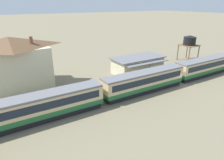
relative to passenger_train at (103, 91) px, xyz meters
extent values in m
plane|color=#7A7056|center=(17.43, -0.78, -2.26)|extent=(600.00, 600.00, 0.00)
cube|color=#1E6033|center=(27.69, 0.00, -0.96)|extent=(17.65, 3.13, 0.80)
cube|color=#D1B784|center=(27.69, 0.00, 0.48)|extent=(17.65, 3.13, 2.08)
cube|color=#192330|center=(27.69, 0.00, 0.58)|extent=(16.24, 3.17, 1.17)
cube|color=slate|center=(27.69, 0.00, 1.67)|extent=(17.65, 2.94, 0.30)
cube|color=black|center=(27.69, 0.00, -1.80)|extent=(16.95, 2.69, 0.88)
cylinder|color=black|center=(33.51, -0.72, -1.81)|extent=(0.90, 0.18, 0.90)
cylinder|color=black|center=(33.51, 0.72, -1.81)|extent=(0.90, 0.18, 0.90)
cylinder|color=black|center=(21.86, -0.72, -1.81)|extent=(0.90, 0.18, 0.90)
cylinder|color=black|center=(21.86, 0.72, -1.81)|extent=(0.90, 0.18, 0.90)
cube|color=#1E6033|center=(9.05, 0.00, -0.96)|extent=(17.65, 3.13, 0.80)
cube|color=#D1B784|center=(9.05, 0.00, 0.48)|extent=(17.65, 3.13, 2.08)
cube|color=#192330|center=(9.05, 0.00, 0.58)|extent=(16.24, 3.17, 1.17)
cube|color=slate|center=(9.05, 0.00, 1.67)|extent=(17.65, 2.94, 0.30)
cube|color=black|center=(9.05, 0.00, -1.80)|extent=(16.95, 2.69, 0.88)
cylinder|color=black|center=(14.88, -0.72, -1.81)|extent=(0.90, 0.18, 0.90)
cylinder|color=black|center=(14.88, 0.72, -1.81)|extent=(0.90, 0.18, 0.90)
cylinder|color=black|center=(3.23, -0.72, -1.81)|extent=(0.90, 0.18, 0.90)
cylinder|color=black|center=(3.23, 0.72, -1.81)|extent=(0.90, 0.18, 0.90)
cube|color=#1E6033|center=(-9.58, 0.00, -0.96)|extent=(17.65, 3.13, 0.80)
cube|color=#D1B784|center=(-9.58, 0.00, 0.48)|extent=(17.65, 3.13, 2.08)
cube|color=#192330|center=(-9.58, 0.00, 0.58)|extent=(16.24, 3.17, 1.17)
cube|color=slate|center=(-9.58, 0.00, 1.67)|extent=(17.65, 2.94, 0.30)
cube|color=black|center=(-9.58, 0.00, -1.80)|extent=(16.95, 2.69, 0.88)
cylinder|color=black|center=(-3.75, -0.72, -1.81)|extent=(0.90, 0.18, 0.90)
cylinder|color=black|center=(-3.75, 0.72, -1.81)|extent=(0.90, 0.18, 0.90)
cylinder|color=black|center=(-15.40, -0.72, -1.81)|extent=(0.90, 0.18, 0.90)
cylinder|color=black|center=(-15.40, 0.72, -1.81)|extent=(0.90, 0.18, 0.90)
cube|color=#665B51|center=(-0.70, 0.00, -2.26)|extent=(144.84, 3.60, 0.01)
cube|color=#4C4238|center=(-0.70, -0.72, -2.24)|extent=(144.84, 0.12, 0.04)
cube|color=#4C4238|center=(-0.70, 0.72, -2.24)|extent=(144.84, 0.12, 0.04)
cube|color=beige|center=(15.17, 9.85, -0.43)|extent=(11.83, 5.90, 3.68)
cube|color=slate|center=(15.17, 9.85, 1.51)|extent=(12.77, 6.37, 0.20)
cube|color=slate|center=(15.17, 6.10, 1.01)|extent=(11.35, 1.60, 0.16)
cylinder|color=brown|center=(15.17, 5.50, -0.67)|extent=(0.14, 0.14, 3.20)
cube|color=beige|center=(-11.76, 14.73, 1.86)|extent=(13.31, 8.86, 8.26)
pyramid|color=brown|center=(-11.76, 14.73, 7.01)|extent=(14.38, 9.57, 2.04)
cube|color=brown|center=(-8.03, 12.96, 7.11)|extent=(0.56, 0.56, 1.83)
cylinder|color=brown|center=(36.70, 12.76, -0.03)|extent=(0.28, 0.28, 4.48)
cylinder|color=brown|center=(32.63, 12.76, -0.03)|extent=(0.28, 0.28, 4.48)
cylinder|color=brown|center=(36.70, 8.69, -0.03)|extent=(0.28, 0.28, 4.48)
cylinder|color=brown|center=(32.63, 8.69, -0.03)|extent=(0.28, 0.28, 4.48)
cube|color=brown|center=(34.66, 10.73, 2.29)|extent=(4.57, 4.57, 0.16)
cylinder|color=black|center=(34.66, 10.73, 3.50)|extent=(3.49, 3.49, 2.25)
cone|color=black|center=(34.66, 10.73, 4.87)|extent=(3.66, 3.66, 0.50)
cylinder|color=brown|center=(-9.13, 20.56, -0.54)|extent=(0.31, 0.31, 3.45)
sphere|color=#427F3D|center=(-9.13, 20.56, 2.39)|extent=(4.04, 4.04, 4.04)
camera|label=1|loc=(-14.52, -26.98, 13.92)|focal=32.00mm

